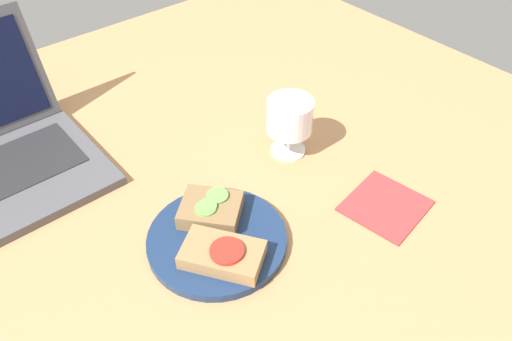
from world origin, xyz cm
name	(u,v)px	position (x,y,z in cm)	size (l,w,h in cm)	color
wooden_table	(242,197)	(0.00, 0.00, 1.50)	(140.00, 140.00, 3.00)	#B27F51
plate	(217,240)	(-10.04, -6.36, 3.73)	(21.31, 21.31, 1.45)	navy
sandwich_with_tomato	(223,254)	(-11.95, -10.46, 5.73)	(12.08, 13.39, 2.92)	#937047
sandwich_with_cucumber	(211,209)	(-8.10, -2.32, 5.84)	(11.80, 11.98, 3.01)	brown
wine_glass	(290,119)	(13.17, 2.74, 10.39)	(8.21, 8.21, 10.98)	white
napkin	(385,206)	(15.70, -18.06, 3.20)	(12.26, 11.67, 0.40)	#B23333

